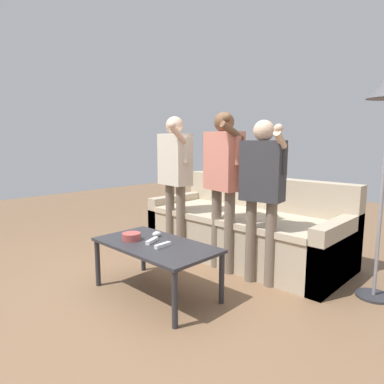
% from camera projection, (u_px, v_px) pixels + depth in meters
% --- Properties ---
extents(ground_plane, '(12.00, 12.00, 0.00)m').
position_uv_depth(ground_plane, '(157.00, 297.00, 2.83)').
color(ground_plane, brown).
extents(couch, '(2.20, 0.96, 0.87)m').
position_uv_depth(couch, '(246.00, 230.00, 3.79)').
color(couch, '#B7A88E').
rests_on(couch, ground).
extents(coffee_table, '(1.08, 0.58, 0.44)m').
position_uv_depth(coffee_table, '(156.00, 249.00, 2.83)').
color(coffee_table, '#2D2D33').
rests_on(coffee_table, ground).
extents(snack_bowl, '(0.16, 0.16, 0.06)m').
position_uv_depth(snack_bowl, '(131.00, 236.00, 2.92)').
color(snack_bowl, '#B24C47').
rests_on(snack_bowl, coffee_table).
extents(game_remote_nunchuk, '(0.06, 0.09, 0.05)m').
position_uv_depth(game_remote_nunchuk, '(157.00, 234.00, 3.02)').
color(game_remote_nunchuk, white).
rests_on(game_remote_nunchuk, coffee_table).
extents(player_left, '(0.45, 0.36, 1.55)m').
position_uv_depth(player_left, '(175.00, 170.00, 3.72)').
color(player_left, '#756656').
rests_on(player_left, ground).
extents(player_center, '(0.46, 0.38, 1.56)m').
position_uv_depth(player_center, '(223.00, 173.00, 3.28)').
color(player_center, '#756656').
rests_on(player_center, ground).
extents(player_right, '(0.45, 0.29, 1.47)m').
position_uv_depth(player_right, '(262.00, 183.00, 2.96)').
color(player_right, '#756656').
rests_on(player_right, ground).
extents(game_remote_wand_near, '(0.04, 0.16, 0.03)m').
position_uv_depth(game_remote_wand_near, '(163.00, 245.00, 2.73)').
color(game_remote_wand_near, white).
rests_on(game_remote_wand_near, coffee_table).
extents(game_remote_wand_far, '(0.10, 0.17, 0.03)m').
position_uv_depth(game_remote_wand_far, '(152.00, 241.00, 2.85)').
color(game_remote_wand_far, white).
rests_on(game_remote_wand_far, coffee_table).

